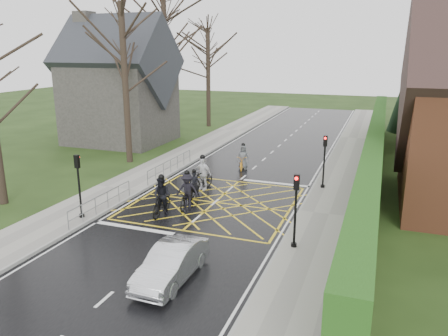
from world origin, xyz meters
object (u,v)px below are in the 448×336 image
Objects in this scene: cyclist_front at (202,177)px; cyclist_rear at (194,189)px; cyclist_mid at (187,194)px; car at (171,263)px; cyclist_back at (162,200)px; cyclist_lead at (243,160)px.

cyclist_rear is at bearing -74.96° from cyclist_front.
car is (2.58, -6.88, -0.10)m from cyclist_mid.
cyclist_lead is (1.15, 9.46, -0.16)m from cyclist_back.
cyclist_back is at bearing 121.40° from car.
cyclist_rear is 8.87m from car.
cyclist_mid reaches higher than car.
cyclist_back is 0.55× the size of car.
cyclist_rear is 0.81× the size of cyclist_back.
cyclist_rear is 0.44× the size of car.
car is at bearing -74.26° from cyclist_rear.
cyclist_back is at bearing -101.64° from cyclist_rear.
cyclist_front is (-0.10, 1.46, 0.25)m from cyclist_rear.
cyclist_lead reaches higher than car.
cyclist_rear is 2.93m from cyclist_back.
cyclist_lead is (0.82, 5.11, -0.14)m from cyclist_front.
car is at bearing -63.46° from cyclist_back.
car is at bearing -78.44° from cyclist_mid.
cyclist_back is (-0.43, -2.89, 0.26)m from cyclist_rear.
cyclist_back is 1.08× the size of cyclist_lead.
cyclist_front is at bearing -109.95° from cyclist_lead.
cyclist_rear is at bearing 77.08° from cyclist_back.
cyclist_front is 1.11× the size of cyclist_lead.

